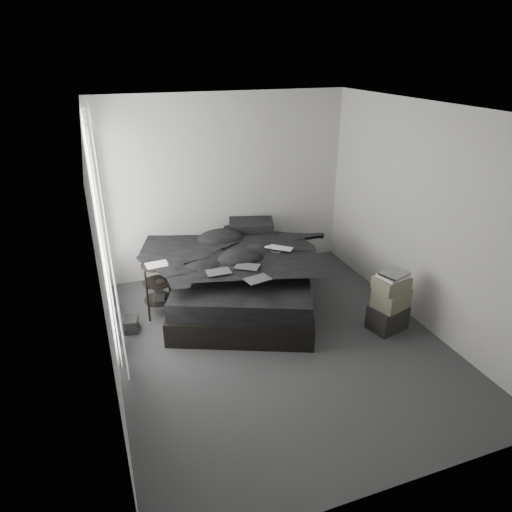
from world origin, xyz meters
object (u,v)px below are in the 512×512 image
object	(u,v)px
laptop	(278,244)
box_lower	(387,317)
bed	(246,291)
side_stand	(159,290)

from	to	relation	value
laptop	box_lower	xyz separation A→B (m)	(1.00, -1.09, -0.67)
laptop	box_lower	distance (m)	1.62
bed	box_lower	size ratio (longest dim) A/B	5.43
laptop	box_lower	bearing A→B (deg)	-6.94
side_stand	bed	bearing A→B (deg)	-3.00
side_stand	box_lower	xyz separation A→B (m)	(2.54, -1.26, -0.19)
bed	laptop	distance (m)	0.79
box_lower	bed	bearing A→B (deg)	139.32
laptop	bed	bearing A→B (deg)	-154.50
bed	laptop	world-z (taller)	laptop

